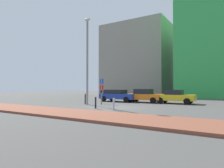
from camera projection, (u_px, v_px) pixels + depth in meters
name	position (u px, v px, depth m)	size (l,w,h in m)	color
ground_plane	(113.00, 107.00, 17.02)	(120.00, 120.00, 0.00)	#4C4947
sidewalk_brick	(69.00, 113.00, 12.50)	(40.00, 3.34, 0.14)	brown
parked_car_blue	(118.00, 95.00, 24.05)	(4.57, 2.09, 1.43)	#1E389E
parked_car_orange	(144.00, 96.00, 22.72)	(4.08, 2.03, 1.52)	orange
parked_car_yellow	(175.00, 96.00, 21.05)	(4.00, 2.12, 1.44)	gold
parking_sign_post	(102.00, 88.00, 20.98)	(0.59, 0.17, 2.65)	gray
parking_meter	(101.00, 95.00, 19.27)	(0.18, 0.14, 1.44)	#4C4C51
street_lamp	(87.00, 55.00, 19.86)	(0.70, 0.36, 8.66)	gray
traffic_bollard_near	(85.00, 99.00, 20.04)	(0.12, 0.12, 1.04)	black
traffic_bollard_mid	(96.00, 103.00, 16.01)	(0.13, 0.13, 0.92)	black
traffic_bollard_far	(114.00, 104.00, 14.73)	(0.15, 0.15, 0.90)	#B7B7BC
building_under_construction	(142.00, 61.00, 50.33)	(15.36, 16.00, 16.62)	gray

